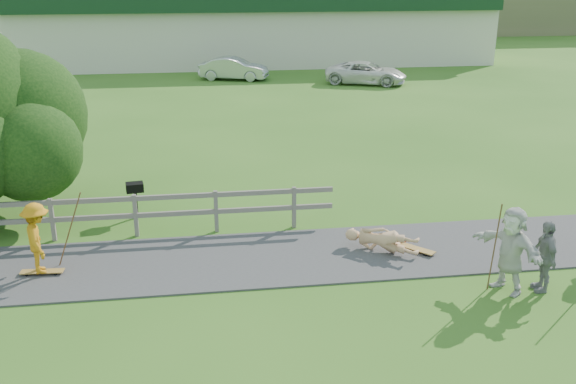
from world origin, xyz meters
name	(u,v)px	position (x,y,z in m)	size (l,w,h in m)	color
ground	(223,293)	(0.00, 0.00, 0.00)	(260.00, 260.00, 0.00)	#31631C
path	(220,261)	(0.00, 1.50, 0.02)	(34.00, 3.00, 0.04)	#3B3B3D
fence	(25,215)	(-4.62, 3.30, 0.72)	(15.05, 0.10, 1.10)	#5E5853
strip_mall	(254,24)	(4.00, 34.94, 2.58)	(32.50, 10.75, 5.10)	beige
skater_rider	(38,242)	(-3.89, 1.35, 0.79)	(1.02, 0.59, 1.58)	orange
skater_fallen	(382,240)	(3.81, 1.45, 0.32)	(1.76, 0.42, 0.64)	tan
spectator_b	(545,256)	(6.60, -0.83, 0.78)	(0.91, 0.38, 1.55)	gray
spectator_d	(511,250)	(5.88, -0.74, 0.93)	(1.72, 0.55, 1.85)	silver
car_silver	(234,69)	(1.93, 26.63, 0.67)	(1.41, 4.05, 1.34)	#B3B6BB
car_white	(366,73)	(9.40, 24.10, 0.64)	(2.12, 4.61, 1.28)	silver
bbq	(136,200)	(-2.10, 4.59, 0.49)	(0.45, 0.35, 0.98)	black
longboard_rider	(42,273)	(-3.89, 1.35, 0.05)	(0.92, 0.23, 0.10)	olive
longboard_fallen	(415,250)	(4.61, 1.35, 0.05)	(0.99, 0.24, 0.11)	olive
helmet	(401,241)	(4.41, 1.80, 0.12)	(0.24, 0.24, 0.24)	#B21C10
pole_rider	(69,228)	(-3.29, 1.75, 0.93)	(0.03, 0.03, 1.87)	brown
pole_spec_left	(494,248)	(5.56, -0.65, 0.96)	(0.03, 0.03, 1.92)	brown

